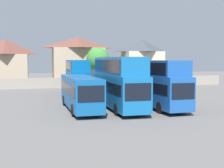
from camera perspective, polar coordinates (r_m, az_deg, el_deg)
The scene contains 11 objects.
ground at distance 48.13m, azimuth -4.47°, elevation -1.36°, with size 140.00×140.00×0.00m, color #605E5B.
depot_boundary_wall at distance 54.92m, azimuth -5.75°, elevation 0.30°, with size 56.00×0.50×1.80m, color gray.
bus_1 at distance 30.00m, azimuth -6.00°, elevation -1.29°, with size 2.76×10.84×3.31m.
bus_2 at distance 30.50m, azimuth 1.24°, elevation 0.76°, with size 2.73×11.52×5.19m.
bus_3 at distance 31.75m, azimuth 8.15°, elevation 0.56°, with size 3.00×11.12×4.88m.
bus_4 at distance 44.55m, azimuth -6.57°, elevation 1.73°, with size 2.89×11.17×4.92m.
bus_5 at distance 45.93m, azimuth -0.51°, elevation 0.75°, with size 3.40×10.93×3.32m.
house_terrace_left at distance 62.38m, azimuth -19.29°, elevation 3.96°, with size 8.60×7.13×8.97m.
house_terrace_centre at distance 64.05m, azimuth -6.46°, elevation 4.48°, with size 10.72×7.74×9.65m.
house_terrace_right at distance 66.15m, azimuth 5.49°, elevation 4.39°, with size 8.27×7.79×9.41m.
tree_left_of_lot at distance 57.87m, azimuth -2.68°, elevation 4.66°, with size 4.44×4.44×7.33m.
Camera 1 is at (-8.31, -29.15, 4.92)m, focal length 48.72 mm.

